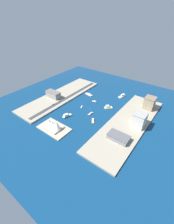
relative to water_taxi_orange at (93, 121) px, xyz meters
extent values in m
plane|color=navy|center=(33.41, -35.51, -1.41)|extent=(440.00, 440.00, 0.00)
cube|color=#9E937F|center=(-62.07, -35.51, 0.15)|extent=(70.00, 240.00, 3.12)
cube|color=#9E937F|center=(128.89, -35.51, 0.15)|extent=(70.00, 240.00, 3.12)
cube|color=#A89E89|center=(47.21, 65.00, -0.41)|extent=(62.37, 37.87, 2.00)
cube|color=#38383D|center=(107.27, -35.51, 1.79)|extent=(9.24, 228.00, 0.15)
cube|color=orange|center=(-0.20, 0.28, -0.43)|extent=(12.64, 15.21, 1.94)
cone|color=orange|center=(-4.84, 6.94, -0.43)|extent=(2.44, 2.44, 1.75)
cube|color=white|center=(1.23, -1.77, 1.35)|extent=(7.38, 8.47, 1.62)
cube|color=beige|center=(-0.20, 0.28, 0.59)|extent=(12.13, 14.60, 0.10)
cube|color=yellow|center=(-0.05, -62.24, -0.31)|extent=(19.29, 18.80, 2.20)
cone|color=yellow|center=(-7.32, -69.04, -0.31)|extent=(2.79, 2.79, 1.98)
cube|color=white|center=(1.52, -60.76, 3.46)|extent=(9.98, 9.94, 5.33)
cube|color=beige|center=(-0.05, -62.24, 0.84)|extent=(18.52, 18.05, 0.10)
cube|color=red|center=(18.99, -17.71, -0.71)|extent=(7.32, 14.72, 1.39)
cone|color=red|center=(20.97, -10.48, -0.71)|extent=(1.53, 1.53, 1.25)
cube|color=white|center=(18.56, -19.27, 1.20)|extent=(3.64, 6.03, 2.43)
cube|color=beige|center=(18.99, -17.71, 0.03)|extent=(7.03, 14.13, 0.10)
cube|color=brown|center=(76.07, -86.87, -0.77)|extent=(25.03, 12.30, 1.28)
cone|color=brown|center=(88.21, -89.03, -0.77)|extent=(1.34, 1.34, 1.15)
cube|color=white|center=(74.20, -86.54, 0.90)|extent=(10.94, 8.20, 2.05)
cube|color=beige|center=(76.07, -86.87, -0.08)|extent=(24.03, 11.81, 0.10)
cube|color=#1E284C|center=(42.27, -64.99, -0.57)|extent=(12.74, 7.06, 1.67)
cone|color=#1E284C|center=(48.60, -63.69, -0.57)|extent=(1.78, 1.78, 1.50)
cube|color=white|center=(41.38, -65.17, 1.22)|extent=(5.14, 4.75, 1.90)
cube|color=beige|center=(42.27, -64.99, 0.31)|extent=(12.23, 6.78, 0.10)
cube|color=#2D8C4C|center=(54.49, 20.20, -0.24)|extent=(13.22, 22.39, 2.33)
cone|color=#2D8C4C|center=(51.15, 9.48, -0.24)|extent=(2.63, 2.63, 2.10)
cube|color=white|center=(55.28, 22.73, 3.35)|extent=(8.28, 10.61, 4.84)
cube|color=beige|center=(54.49, 20.20, 0.98)|extent=(12.69, 21.49, 0.10)
cube|color=silver|center=(-1.19, -130.47, -0.10)|extent=(14.16, 21.18, 2.62)
cone|color=silver|center=(2.43, -120.57, -0.10)|extent=(3.02, 3.02, 2.36)
cube|color=white|center=(-2.19, -133.20, 3.67)|extent=(8.19, 11.73, 4.92)
cube|color=beige|center=(-1.19, -130.47, 1.26)|extent=(13.59, 20.34, 0.10)
cube|color=white|center=(52.58, -27.98, -0.81)|extent=(5.76, 9.84, 1.19)
cone|color=white|center=(54.21, -32.74, -0.81)|extent=(1.36, 1.36, 1.07)
cube|color=white|center=(52.40, -27.44, 0.45)|extent=(3.87, 5.41, 1.32)
cube|color=beige|center=(52.58, -27.98, -0.17)|extent=(5.53, 9.44, 0.10)
cylinder|color=silver|center=(52.74, -28.42, 4.64)|extent=(0.24, 0.24, 9.71)
cube|color=silver|center=(-81.61, -40.08, 15.81)|extent=(20.70, 25.84, 28.19)
cube|color=#9D9992|center=(-81.61, -40.08, 30.30)|extent=(21.53, 26.88, 0.80)
cube|color=gray|center=(137.96, -17.44, 9.26)|extent=(38.07, 17.70, 15.08)
cube|color=slate|center=(137.96, -17.44, 17.20)|extent=(39.59, 18.40, 0.80)
cube|color=tan|center=(-75.52, -114.25, 15.20)|extent=(21.84, 23.74, 26.96)
cube|color=#7C6B55|center=(-75.52, -114.25, 29.08)|extent=(22.71, 24.68, 0.80)
cube|color=gray|center=(-67.27, 17.49, 6.07)|extent=(36.81, 20.69, 8.70)
cube|color=#59595C|center=(-67.27, 17.49, 10.82)|extent=(38.28, 21.51, 0.80)
cylinder|color=black|center=(109.69, 11.01, 2.19)|extent=(0.28, 0.65, 0.64)
cylinder|color=black|center=(111.43, 10.93, 2.19)|extent=(0.28, 0.65, 0.64)
cylinder|color=black|center=(109.55, 7.82, 2.19)|extent=(0.28, 0.65, 0.64)
cylinder|color=black|center=(111.29, 7.74, 2.19)|extent=(0.28, 0.65, 0.64)
cube|color=blue|center=(110.49, 9.37, 2.51)|extent=(2.14, 4.64, 0.84)
cube|color=#262D38|center=(110.48, 9.14, 3.16)|extent=(1.82, 2.63, 0.47)
cylinder|color=black|center=(109.31, -8.95, 2.19)|extent=(0.28, 0.65, 0.64)
cylinder|color=black|center=(110.85, -9.01, 2.19)|extent=(0.28, 0.65, 0.64)
cylinder|color=black|center=(109.16, -12.45, 2.19)|extent=(0.28, 0.65, 0.64)
cylinder|color=black|center=(110.71, -12.51, 2.19)|extent=(0.28, 0.65, 0.64)
cube|color=#B7B7BC|center=(110.01, -10.73, 2.47)|extent=(1.95, 5.08, 0.76)
cube|color=#262D38|center=(110.00, -10.98, 3.08)|extent=(1.65, 2.87, 0.47)
cylinder|color=black|center=(101.59, -59.67, 4.47)|extent=(0.18, 0.18, 5.50)
cube|color=black|center=(101.59, -59.67, 7.72)|extent=(0.36, 0.36, 1.00)
sphere|color=red|center=(101.59, -59.67, 8.07)|extent=(0.24, 0.24, 0.24)
sphere|color=yellow|center=(101.59, -59.67, 7.72)|extent=(0.24, 0.24, 0.24)
sphere|color=green|center=(101.59, -59.67, 7.37)|extent=(0.24, 0.24, 0.24)
cube|color=#BCAD93|center=(47.21, 65.00, 2.09)|extent=(31.95, 26.70, 3.00)
cone|color=white|center=(36.81, 65.00, 12.59)|extent=(13.22, 11.69, 18.94)
cone|color=white|center=(42.87, 65.00, 11.14)|extent=(11.72, 10.43, 15.96)
cone|color=white|center=(51.26, 65.00, 9.82)|extent=(12.90, 11.46, 13.76)
cone|color=white|center=(60.33, 65.00, 9.43)|extent=(13.55, 12.06, 13.21)
cylinder|color=brown|center=(-70.14, -81.32, 3.33)|extent=(0.50, 0.50, 3.22)
sphere|color=#2D7233|center=(-70.14, -81.32, 6.95)|extent=(5.02, 5.02, 5.02)
cylinder|color=brown|center=(-64.59, -72.85, 3.49)|extent=(0.50, 0.50, 3.55)
sphere|color=#2D7233|center=(-64.59, -72.85, 7.95)|extent=(6.69, 6.69, 6.69)
cylinder|color=brown|center=(-64.76, -63.26, 3.22)|extent=(0.50, 0.50, 3.01)
sphere|color=#2D7233|center=(-64.76, -63.26, 6.82)|extent=(5.24, 5.24, 5.24)
camera|label=1|loc=(-138.25, 202.68, 193.98)|focal=24.08mm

